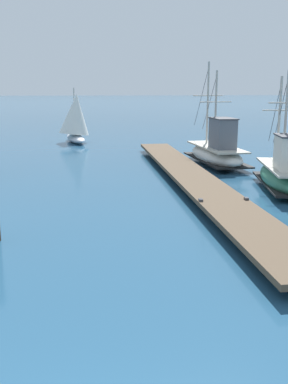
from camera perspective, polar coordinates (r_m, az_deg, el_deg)
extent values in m
cube|color=brown|center=(20.21, 6.06, 1.82)|extent=(2.60, 22.59, 0.16)
cylinder|color=#3D3023|center=(13.98, 12.47, -4.48)|extent=(0.36, 0.36, 0.29)
cylinder|color=#3D3023|center=(18.13, 7.69, -0.26)|extent=(0.36, 0.36, 0.29)
cylinder|color=#3D3023|center=(22.41, 4.72, 2.37)|extent=(0.36, 0.36, 0.29)
cylinder|color=#3D3023|center=(26.77, 2.71, 4.14)|extent=(0.36, 0.36, 0.29)
cylinder|color=#3D3023|center=(31.17, 1.25, 5.42)|extent=(0.36, 0.36, 0.29)
cube|color=#333338|center=(15.73, 7.03, -1.00)|extent=(0.13, 0.20, 0.08)
cube|color=#333338|center=(16.20, 12.52, -0.80)|extent=(0.13, 0.20, 0.08)
ellipsoid|color=#337556|center=(20.09, 16.80, 1.66)|extent=(2.43, 5.33, 1.02)
cube|color=#B2AD9E|center=(20.01, 16.88, 2.98)|extent=(2.15, 4.79, 0.08)
cube|color=black|center=(20.13, 16.75, 1.02)|extent=(2.43, 5.23, 0.08)
cylinder|color=#B2ADA3|center=(20.03, 17.09, 8.66)|extent=(0.11, 0.11, 3.86)
cylinder|color=#B2ADA3|center=(20.00, 17.21, 10.47)|extent=(1.47, 0.29, 0.06)
cylinder|color=#333338|center=(21.03, 16.48, 9.41)|extent=(0.34, 1.99, 2.86)
cylinder|color=#B2ADA3|center=(21.16, 16.36, 8.62)|extent=(0.11, 0.11, 3.64)
cylinder|color=#B2ADA3|center=(21.14, 16.42, 9.65)|extent=(1.47, 0.29, 0.06)
cylinder|color=#333338|center=(22.11, 15.83, 9.29)|extent=(0.32, 1.88, 2.70)
ellipsoid|color=silver|center=(25.76, 8.87, 4.48)|extent=(2.57, 6.11, 1.03)
cube|color=#B2AD9E|center=(25.69, 8.91, 5.53)|extent=(2.27, 5.50, 0.08)
cube|color=black|center=(25.79, 8.85, 3.97)|extent=(2.58, 6.00, 0.08)
cube|color=#565B66|center=(24.77, 9.69, 7.10)|extent=(1.16, 1.75, 1.53)
cube|color=#3D3D42|center=(24.70, 9.76, 8.94)|extent=(1.25, 1.89, 0.06)
cylinder|color=#B2ADA3|center=(25.79, 8.84, 10.14)|extent=(0.11, 0.11, 4.03)
cylinder|color=#B2ADA3|center=(25.78, 8.87, 10.93)|extent=(1.76, 0.24, 0.06)
cylinder|color=#333338|center=(26.80, 8.05, 10.70)|extent=(0.24, 2.09, 2.98)
cylinder|color=#B2ADA3|center=(27.04, 7.88, 10.85)|extent=(0.11, 0.11, 4.55)
cylinder|color=#B2ADA3|center=(27.03, 7.90, 11.71)|extent=(1.76, 0.24, 0.06)
cylinder|color=#333338|center=(28.19, 7.06, 11.42)|extent=(0.27, 2.36, 3.37)
ellipsoid|color=silver|center=(36.05, -8.45, 6.56)|extent=(2.11, 4.62, 0.60)
cylinder|color=#B2ADA3|center=(35.98, -8.59, 9.82)|extent=(0.08, 0.08, 3.49)
cone|color=silver|center=(35.65, -8.47, 9.51)|extent=(3.00, 2.78, 3.19)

